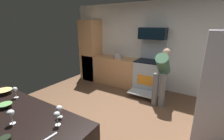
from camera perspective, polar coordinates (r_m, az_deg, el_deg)
ground_plane at (r=3.38m, az=-3.10°, el=-18.76°), size 5.20×4.80×0.02m
wall_back at (r=4.90m, az=12.53°, el=8.72°), size 5.20×0.12×2.60m
lower_cabinet_run at (r=5.13m, az=1.06°, el=-0.27°), size 2.40×0.60×0.90m
cabinet_column at (r=5.55m, az=-7.91°, el=7.25°), size 0.60×0.60×2.10m
oven_range at (r=4.64m, az=13.65°, el=-1.80°), size 0.76×1.03×1.55m
microwave at (r=4.51m, az=15.10°, el=13.15°), size 0.74×0.38×0.32m
person_cook at (r=3.90m, az=18.21°, el=-0.87°), size 0.31×0.66×1.38m
mixing_bowl_large at (r=2.48m, az=-35.21°, el=-10.89°), size 0.17×0.17×0.05m
mixing_bowl_small at (r=2.96m, az=-35.55°, el=-6.69°), size 0.24×0.24×0.06m
wine_glass_near at (r=2.67m, az=-32.68°, el=-6.32°), size 0.07×0.07×0.17m
wine_glass_mid at (r=1.92m, az=-19.24°, el=-13.67°), size 0.07×0.07×0.15m
wine_glass_far at (r=2.02m, az=-33.83°, el=-13.41°), size 0.08×0.08×0.17m
wine_glass_extra at (r=1.79m, az=-20.04°, el=-15.69°), size 0.07×0.07×0.16m
stock_pot at (r=4.95m, az=2.23°, el=5.32°), size 0.27×0.27×0.14m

